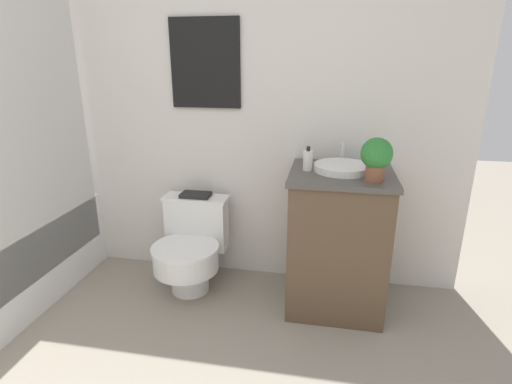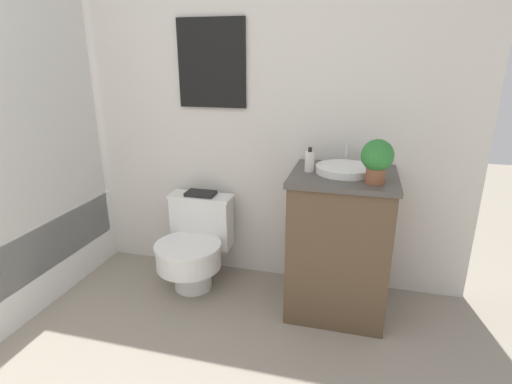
# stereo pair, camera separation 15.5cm
# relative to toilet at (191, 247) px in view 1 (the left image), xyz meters

# --- Properties ---
(wall_back) EXTENTS (3.60, 0.07, 2.50)m
(wall_back) POSITION_rel_toilet_xyz_m (-0.05, 0.30, 0.96)
(wall_back) COLOR silver
(wall_back) RESTS_ON ground_plane
(toilet) EXTENTS (0.43, 0.55, 0.60)m
(toilet) POSITION_rel_toilet_xyz_m (0.00, 0.00, 0.00)
(toilet) COLOR white
(toilet) RESTS_ON ground_plane
(vanity) EXTENTS (0.59, 0.56, 0.86)m
(vanity) POSITION_rel_toilet_xyz_m (0.94, -0.02, 0.14)
(vanity) COLOR brown
(vanity) RESTS_ON ground_plane
(sink) EXTENTS (0.33, 0.36, 0.13)m
(sink) POSITION_rel_toilet_xyz_m (0.94, 0.00, 0.59)
(sink) COLOR white
(sink) RESTS_ON vanity
(soap_bottle) EXTENTS (0.05, 0.05, 0.14)m
(soap_bottle) POSITION_rel_toilet_xyz_m (0.75, -0.02, 0.63)
(soap_bottle) COLOR silver
(soap_bottle) RESTS_ON vanity
(potted_plant) EXTENTS (0.17, 0.17, 0.23)m
(potted_plant) POSITION_rel_toilet_xyz_m (1.11, -0.16, 0.70)
(potted_plant) COLOR brown
(potted_plant) RESTS_ON vanity
(book_on_tank) EXTENTS (0.20, 0.12, 0.02)m
(book_on_tank) POSITION_rel_toilet_xyz_m (-0.00, 0.14, 0.32)
(book_on_tank) COLOR black
(book_on_tank) RESTS_ON toilet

